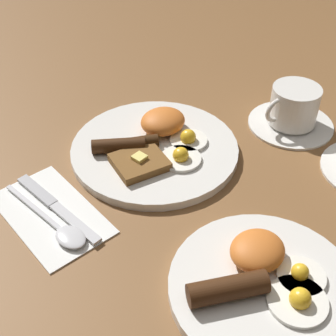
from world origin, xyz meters
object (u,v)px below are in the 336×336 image
at_px(breakfast_plate_far, 263,283).
at_px(spoon, 63,231).
at_px(teacup_near, 293,110).
at_px(breakfast_plate_near, 155,146).
at_px(knife, 53,204).

xyz_separation_m(breakfast_plate_far, spoon, (0.15, -0.24, -0.00)).
bearing_deg(teacup_near, spoon, -4.23).
bearing_deg(spoon, teacup_near, 78.51).
bearing_deg(breakfast_plate_far, spoon, -58.88).
bearing_deg(breakfast_plate_far, breakfast_plate_near, -103.24).
distance_m(breakfast_plate_near, knife, 0.20).
xyz_separation_m(breakfast_plate_near, teacup_near, (-0.25, 0.10, 0.02)).
relative_size(breakfast_plate_near, teacup_near, 1.82).
height_order(breakfast_plate_near, breakfast_plate_far, breakfast_plate_near).
bearing_deg(breakfast_plate_near, spoon, 16.34).
xyz_separation_m(knife, spoon, (0.02, 0.06, 0.00)).
height_order(teacup_near, knife, teacup_near).
bearing_deg(knife, breakfast_plate_near, 86.02).
relative_size(breakfast_plate_near, knife, 1.49).
bearing_deg(breakfast_plate_far, teacup_near, -146.57).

